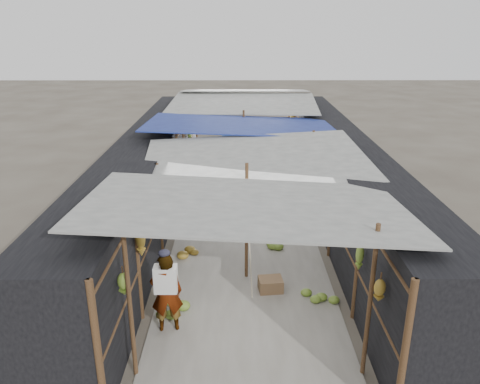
{
  "coord_description": "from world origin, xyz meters",
  "views": [
    {
      "loc": [
        -0.17,
        -6.0,
        5.26
      ],
      "look_at": [
        -0.13,
        5.02,
        1.25
      ],
      "focal_mm": 35.0,
      "sensor_mm": 36.0,
      "label": 1
    }
  ],
  "objects_px": {
    "shopper_blue": "(242,162)",
    "vendor_seated": "(270,162)",
    "black_basin": "(293,182)",
    "crate_near": "(271,285)",
    "vendor_elderly": "(167,293)"
  },
  "relations": [
    {
      "from": "black_basin",
      "to": "shopper_blue",
      "type": "relative_size",
      "value": 0.4
    },
    {
      "from": "crate_near",
      "to": "vendor_seated",
      "type": "bearing_deg",
      "value": 79.95
    },
    {
      "from": "crate_near",
      "to": "vendor_seated",
      "type": "distance_m",
      "value": 8.24
    },
    {
      "from": "shopper_blue",
      "to": "vendor_elderly",
      "type": "bearing_deg",
      "value": -100.21
    },
    {
      "from": "crate_near",
      "to": "vendor_seated",
      "type": "height_order",
      "value": "vendor_seated"
    },
    {
      "from": "crate_near",
      "to": "shopper_blue",
      "type": "xyz_separation_m",
      "value": [
        -0.56,
        6.94,
        0.62
      ]
    },
    {
      "from": "shopper_blue",
      "to": "vendor_seated",
      "type": "bearing_deg",
      "value": 49.51
    },
    {
      "from": "crate_near",
      "to": "vendor_seated",
      "type": "xyz_separation_m",
      "value": [
        0.52,
        8.22,
        0.24
      ]
    },
    {
      "from": "crate_near",
      "to": "vendor_elderly",
      "type": "bearing_deg",
      "value": -152.91
    },
    {
      "from": "black_basin",
      "to": "vendor_elderly",
      "type": "relative_size",
      "value": 0.4
    },
    {
      "from": "vendor_seated",
      "to": "crate_near",
      "type": "bearing_deg",
      "value": -8.72
    },
    {
      "from": "shopper_blue",
      "to": "vendor_seated",
      "type": "relative_size",
      "value": 1.97
    },
    {
      "from": "crate_near",
      "to": "vendor_elderly",
      "type": "xyz_separation_m",
      "value": [
        -1.93,
        -1.28,
        0.62
      ]
    },
    {
      "from": "black_basin",
      "to": "vendor_seated",
      "type": "relative_size",
      "value": 0.79
    },
    {
      "from": "crate_near",
      "to": "black_basin",
      "type": "height_order",
      "value": "crate_near"
    }
  ]
}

